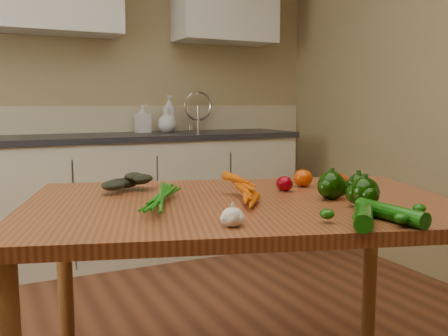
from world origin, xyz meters
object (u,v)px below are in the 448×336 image
at_px(soap_bottle_a, 170,114).
at_px(soap_bottle_b, 143,119).
at_px(garlic_bulb, 232,217).
at_px(pepper_a, 331,186).
at_px(carrot_bunch, 218,191).
at_px(pepper_b, 358,185).
at_px(table, 242,225).
at_px(zucchini_a, 390,213).
at_px(tomato_b, 303,178).
at_px(zucchini_b, 364,216).
at_px(tomato_c, 340,181).
at_px(soap_bottle_c, 167,120).
at_px(leafy_greens, 127,178).
at_px(pepper_c, 365,193).
at_px(tomato_a, 285,184).

bearing_deg(soap_bottle_a, soap_bottle_b, 172.29).
height_order(garlic_bulb, pepper_a, pepper_a).
height_order(carrot_bunch, pepper_b, pepper_b).
xyz_separation_m(table, zucchini_a, (0.24, -0.45, 0.11)).
bearing_deg(tomato_b, zucchini_a, -100.42).
bearing_deg(carrot_bunch, pepper_b, 5.00).
xyz_separation_m(carrot_bunch, tomato_b, (0.44, 0.14, -0.00)).
xyz_separation_m(garlic_bulb, zucchini_a, (0.43, -0.14, -0.00)).
xyz_separation_m(soap_bottle_b, zucchini_b, (-0.15, -2.63, -0.19)).
height_order(carrot_bunch, tomato_c, carrot_bunch).
height_order(soap_bottle_c, zucchini_a, soap_bottle_c).
xyz_separation_m(soap_bottle_b, soap_bottle_c, (0.18, -0.03, -0.01)).
bearing_deg(tomato_c, carrot_bunch, -176.75).
bearing_deg(zucchini_a, pepper_a, 81.66).
relative_size(leafy_greens, tomato_b, 2.77).
relative_size(table, soap_bottle_c, 9.09).
relative_size(soap_bottle_b, soap_bottle_c, 1.13).
relative_size(table, tomato_b, 22.21).
xyz_separation_m(soap_bottle_c, carrot_bunch, (-0.56, -2.13, -0.16)).
xyz_separation_m(table, zucchini_b, (0.14, -0.46, 0.11)).
xyz_separation_m(carrot_bunch, zucchini_b, (0.23, -0.47, -0.01)).
relative_size(soap_bottle_c, pepper_b, 2.37).
xyz_separation_m(soap_bottle_b, pepper_c, (0.01, -2.45, -0.17)).
xyz_separation_m(soap_bottle_a, soap_bottle_b, (-0.22, -0.01, -0.03)).
xyz_separation_m(carrot_bunch, pepper_b, (0.51, -0.11, 0.00)).
bearing_deg(tomato_b, pepper_b, -73.57).
xyz_separation_m(garlic_bulb, tomato_b, (0.54, 0.46, 0.01)).
xyz_separation_m(soap_bottle_c, pepper_a, (-0.18, -2.25, -0.15)).
distance_m(tomato_b, zucchini_a, 0.61).
xyz_separation_m(pepper_a, zucchini_a, (-0.05, -0.34, -0.02)).
xyz_separation_m(table, pepper_c, (0.30, -0.28, 0.14)).
xyz_separation_m(zucchini_a, zucchini_b, (-0.10, -0.01, 0.00)).
distance_m(soap_bottle_b, zucchini_b, 2.64).
bearing_deg(garlic_bulb, tomato_a, 43.49).
bearing_deg(table, pepper_c, -25.65).
bearing_deg(table, leafy_greens, 150.65).
distance_m(table, tomato_c, 0.47).
height_order(carrot_bunch, zucchini_b, carrot_bunch).
height_order(soap_bottle_c, zucchini_b, soap_bottle_c).
xyz_separation_m(leafy_greens, pepper_a, (0.61, -0.45, -0.00)).
distance_m(soap_bottle_c, zucchini_a, 2.61).
xyz_separation_m(table, carrot_bunch, (-0.09, 0.01, 0.12)).
bearing_deg(soap_bottle_a, pepper_a, -105.48).
height_order(soap_bottle_a, tomato_c, soap_bottle_a).
xyz_separation_m(soap_bottle_c, tomato_c, (-0.02, -2.10, -0.17)).
bearing_deg(carrot_bunch, leafy_greens, 141.98).
bearing_deg(leafy_greens, tomato_c, -21.01).
bearing_deg(garlic_bulb, zucchini_a, -17.80).
xyz_separation_m(table, pepper_a, (0.29, -0.12, 0.14)).
height_order(pepper_a, tomato_a, pepper_a).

